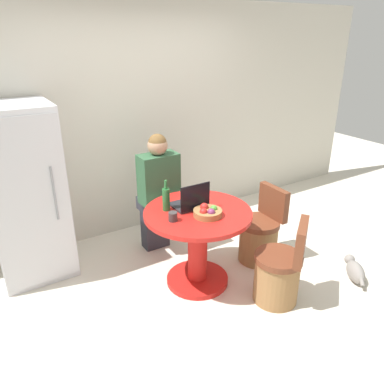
# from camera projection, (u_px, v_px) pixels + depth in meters

# --- Properties ---
(ground_plane) EXTENTS (12.00, 12.00, 0.00)m
(ground_plane) POSITION_uv_depth(u_px,v_px,m) (215.00, 293.00, 3.49)
(ground_plane) COLOR beige
(wall_back) EXTENTS (7.00, 0.06, 2.60)m
(wall_back) POSITION_uv_depth(u_px,v_px,m) (136.00, 122.00, 4.28)
(wall_back) COLOR beige
(wall_back) RESTS_ON ground_plane
(refrigerator) EXTENTS (0.67, 0.68, 1.68)m
(refrigerator) POSITION_uv_depth(u_px,v_px,m) (25.00, 194.00, 3.52)
(refrigerator) COLOR silver
(refrigerator) RESTS_ON ground_plane
(dining_table) EXTENTS (0.98, 0.98, 0.76)m
(dining_table) POSITION_uv_depth(u_px,v_px,m) (198.00, 238.00, 3.48)
(dining_table) COLOR red
(dining_table) RESTS_ON ground_plane
(chair_right_side) EXTENTS (0.42, 0.42, 0.80)m
(chair_right_side) POSITION_uv_depth(u_px,v_px,m) (260.00, 236.00, 3.92)
(chair_right_side) COLOR olive
(chair_right_side) RESTS_ON ground_plane
(chair_near_right_corner) EXTENTS (0.48, 0.49, 0.80)m
(chair_near_right_corner) POSITION_uv_depth(u_px,v_px,m) (279.00, 274.00, 3.31)
(chair_near_right_corner) COLOR olive
(chair_near_right_corner) RESTS_ON ground_plane
(person_seated) EXTENTS (0.40, 0.37, 1.33)m
(person_seated) POSITION_uv_depth(u_px,v_px,m) (157.00, 189.00, 3.92)
(person_seated) COLOR #2D2D38
(person_seated) RESTS_ON ground_plane
(laptop) EXTENTS (0.30, 0.26, 0.25)m
(laptop) POSITION_uv_depth(u_px,v_px,m) (190.00, 202.00, 3.41)
(laptop) COLOR #232328
(laptop) RESTS_ON dining_table
(fruit_bowl) EXTENTS (0.25, 0.25, 0.10)m
(fruit_bowl) POSITION_uv_depth(u_px,v_px,m) (208.00, 212.00, 3.27)
(fruit_bowl) COLOR olive
(fruit_bowl) RESTS_ON dining_table
(coffee_cup) EXTENTS (0.08, 0.08, 0.08)m
(coffee_cup) POSITION_uv_depth(u_px,v_px,m) (173.00, 217.00, 3.18)
(coffee_cup) COLOR #383333
(coffee_cup) RESTS_ON dining_table
(bottle) EXTENTS (0.07, 0.07, 0.29)m
(bottle) POSITION_uv_depth(u_px,v_px,m) (166.00, 199.00, 3.34)
(bottle) COLOR #23602D
(bottle) RESTS_ON dining_table
(cat) EXTENTS (0.29, 0.37, 0.18)m
(cat) POSITION_uv_depth(u_px,v_px,m) (355.00, 271.00, 3.66)
(cat) COLOR gray
(cat) RESTS_ON ground_plane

